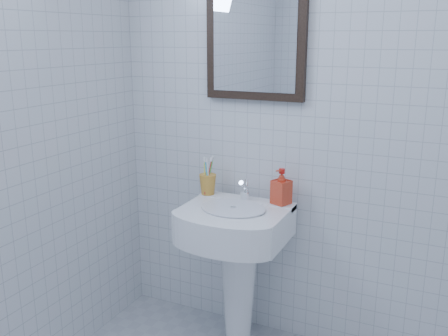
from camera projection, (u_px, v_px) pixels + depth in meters
The scene contains 6 objects.
wall_back at pixel (331, 101), 2.29m from camera, with size 2.20×0.02×2.50m, color silver.
washbasin at pixel (237, 253), 2.44m from camera, with size 0.50×0.36×0.76m.
faucet at pixel (245, 192), 2.45m from camera, with size 0.05×0.10×0.11m.
toothbrush_cup at pixel (208, 184), 2.54m from camera, with size 0.09×0.09×0.10m, color gold, non-canonical shape.
soap_dispenser at pixel (281, 186), 2.39m from camera, with size 0.08×0.08×0.17m, color red.
wall_mirror at pixel (255, 34), 2.35m from camera, with size 0.50×0.04×0.62m.
Camera 1 is at (0.53, -1.09, 1.54)m, focal length 40.00 mm.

